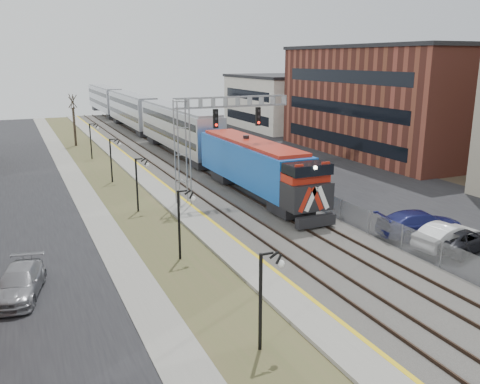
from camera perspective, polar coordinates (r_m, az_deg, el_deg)
street_west at (r=43.88m, az=-23.05°, el=-0.80°), size 7.00×120.00×0.04m
sidewalk at (r=44.14m, az=-17.23°, el=-0.16°), size 2.00×120.00×0.08m
grass_median at (r=44.57m, az=-13.42°, el=0.23°), size 4.00×120.00×0.06m
platform at (r=45.17m, az=-9.70°, el=0.74°), size 2.00×120.00×0.24m
ballast_bed at (r=46.63m, az=-3.75°, el=1.33°), size 8.00×120.00×0.20m
parking_lot at (r=51.97m, az=8.74°, el=2.50°), size 16.00×120.00×0.04m
platform_edge at (r=45.36m, az=-8.63°, el=1.00°), size 0.24×120.00×0.01m
track_near at (r=45.95m, az=-6.09°, el=1.30°), size 1.58×120.00×0.15m
track_far at (r=47.12m, az=-2.05°, el=1.72°), size 1.58×120.00×0.15m
train at (r=73.45m, az=-10.61°, el=8.27°), size 3.00×85.85×5.33m
signal_gantry at (r=38.20m, az=-4.08°, el=6.73°), size 9.00×1.07×8.15m
lampposts at (r=28.39m, az=-7.02°, el=-3.63°), size 0.14×62.14×4.00m
fence at (r=48.07m, az=0.93°, el=2.63°), size 0.04×120.00×1.60m
buildings_east at (r=57.17m, az=23.17°, el=8.98°), size 16.00×76.00×15.00m
bare_trees at (r=47.15m, az=-24.94°, el=3.36°), size 12.30×42.30×5.95m
car_lot_b at (r=32.35m, az=22.28°, el=-4.65°), size 4.84×2.27×1.53m
car_lot_c at (r=32.35m, az=23.56°, el=-4.94°), size 5.28×3.37×1.36m
car_lot_d at (r=33.89m, az=19.60°, el=-3.44°), size 5.95×3.27×1.63m
car_lot_e at (r=46.31m, az=6.20°, el=2.03°), size 4.83×3.03×1.53m
car_lot_f at (r=53.56m, az=1.70°, el=3.80°), size 4.49×1.75×1.46m
car_street_b at (r=26.34m, az=-23.55°, el=-9.39°), size 2.93×4.98×1.36m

